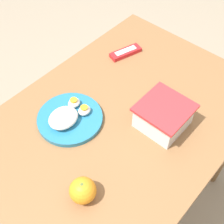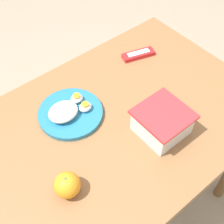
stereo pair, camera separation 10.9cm
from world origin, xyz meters
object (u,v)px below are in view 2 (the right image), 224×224
Objects in this scene: rice_plate at (69,112)px; candy_bar at (138,54)px; orange_fruit at (67,185)px; food_container at (162,123)px.

rice_plate is 0.42m from candy_bar.
orange_fruit is at bearing 54.72° from rice_plate.
rice_plate is (0.20, -0.25, -0.02)m from food_container.
food_container is 0.72× the size of rice_plate.
candy_bar is (-0.20, -0.34, -0.03)m from food_container.
food_container is at bearing 58.75° from candy_bar.
food_container is 2.07× the size of orange_fruit.
orange_fruit reaches higher than candy_bar.
rice_plate reaches higher than candy_bar.
rice_plate is 1.60× the size of candy_bar.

